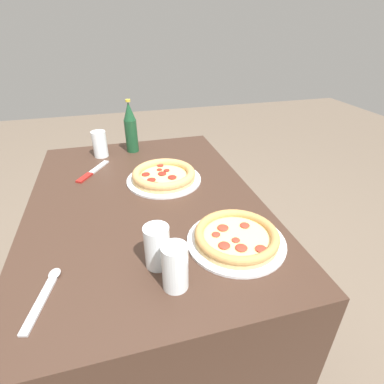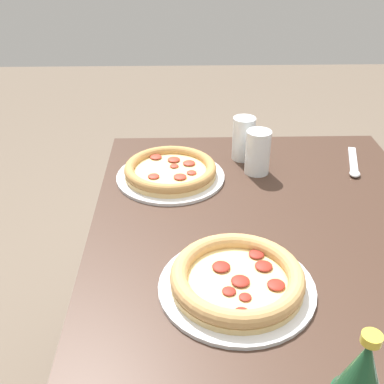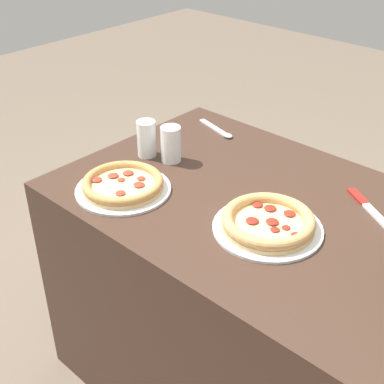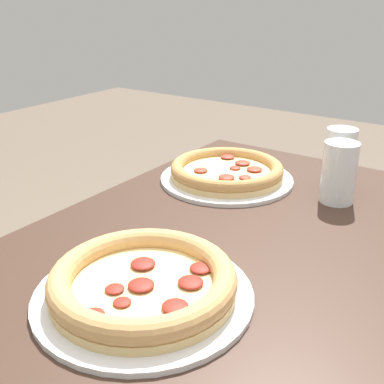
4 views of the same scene
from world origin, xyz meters
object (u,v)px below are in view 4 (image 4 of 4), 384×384
at_px(pizza_margherita, 143,284).
at_px(glass_iced_tea, 339,160).
at_px(pizza_pepperoni, 227,172).
at_px(glass_lemonade, 339,176).

height_order(pizza_margherita, glass_iced_tea, glass_iced_tea).
relative_size(pizza_pepperoni, glass_lemonade, 2.39).
distance_m(pizza_pepperoni, glass_iced_tea, 0.23).
height_order(pizza_pepperoni, glass_lemonade, glass_lemonade).
height_order(glass_lemonade, glass_iced_tea, glass_iced_tea).
bearing_deg(glass_iced_tea, pizza_pepperoni, -61.29).
bearing_deg(pizza_margherita, glass_iced_tea, 172.27).
bearing_deg(pizza_pepperoni, glass_lemonade, 96.73).
bearing_deg(pizza_pepperoni, pizza_margherita, 16.67).
distance_m(pizza_margherita, pizza_pepperoni, 0.44).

